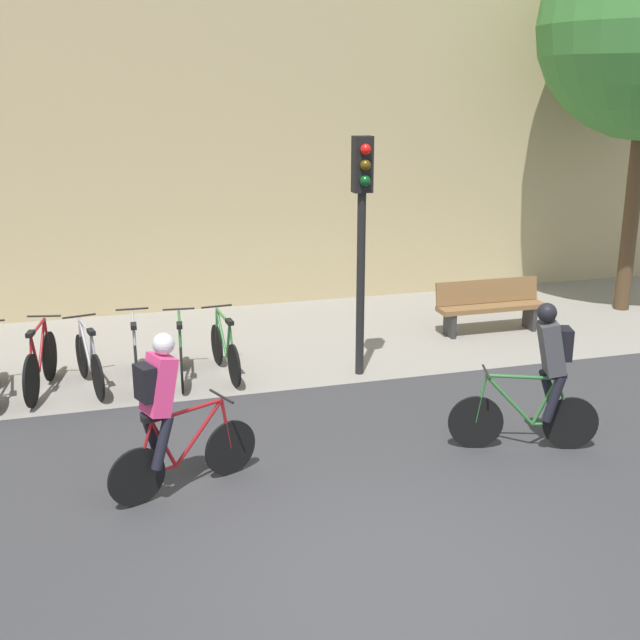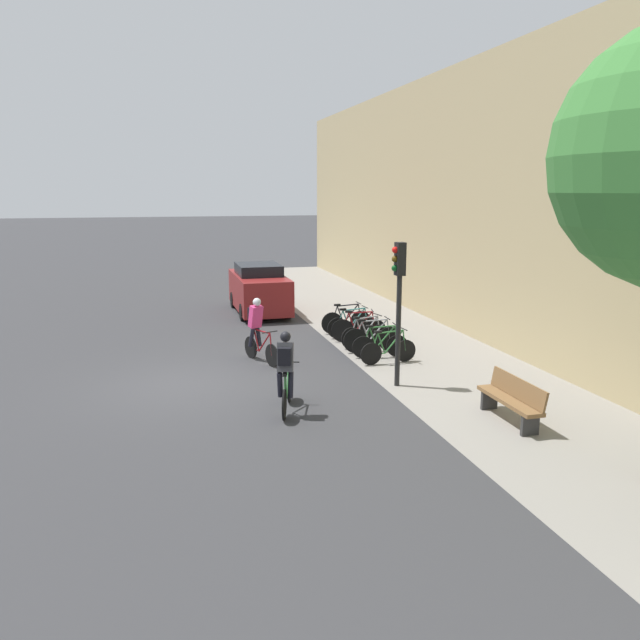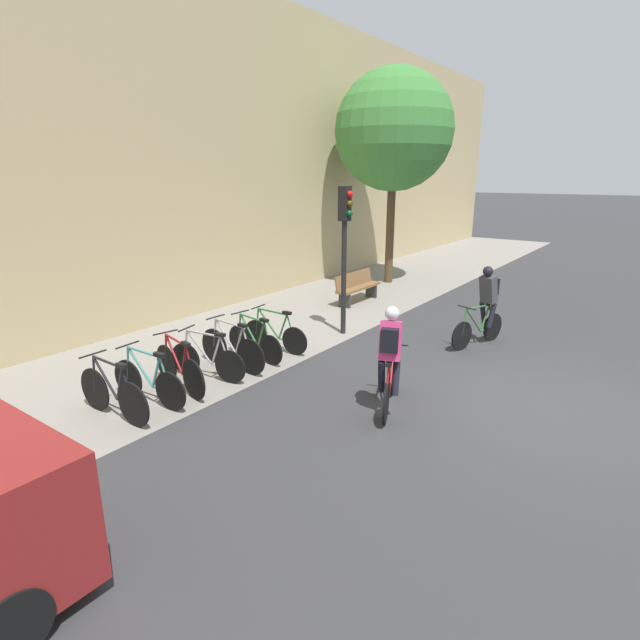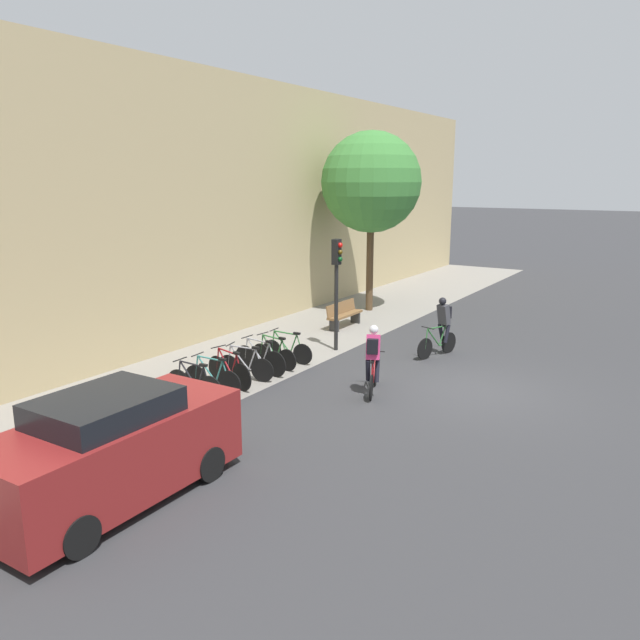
{
  "view_description": "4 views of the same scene",
  "coord_description": "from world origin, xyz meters",
  "px_view_note": "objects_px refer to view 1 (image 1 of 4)",
  "views": [
    {
      "loc": [
        -2.21,
        -5.6,
        4.1
      ],
      "look_at": [
        0.58,
        4.07,
        1.11
      ],
      "focal_mm": 45.0,
      "sensor_mm": 36.0,
      "label": 1
    },
    {
      "loc": [
        14.71,
        -0.58,
        4.57
      ],
      "look_at": [
        -0.1,
        3.36,
        1.38
      ],
      "focal_mm": 35.0,
      "sensor_mm": 36.0,
      "label": 2
    },
    {
      "loc": [
        -8.14,
        -1.35,
        3.66
      ],
      "look_at": [
        -0.77,
        3.96,
        1.0
      ],
      "focal_mm": 28.0,
      "sensor_mm": 36.0,
      "label": 3
    },
    {
      "loc": [
        -14.55,
        -4.62,
        5.16
      ],
      "look_at": [
        -1.57,
        3.56,
        1.68
      ],
      "focal_mm": 35.0,
      "sensor_mm": 36.0,
      "label": 4
    }
  ],
  "objects_px": {
    "cyclist_pink": "(166,410)",
    "parked_bike_6": "(225,350)",
    "traffic_light_pole": "(362,213)",
    "parked_bike_5": "(181,354)",
    "bench": "(490,305)",
    "parked_bike_4": "(135,356)",
    "parked_bike_2": "(40,364)",
    "cyclist_grey": "(543,372)",
    "parked_bike_3": "(89,362)"
  },
  "relations": [
    {
      "from": "parked_bike_4",
      "to": "traffic_light_pole",
      "type": "xyz_separation_m",
      "value": [
        3.16,
        -0.52,
        1.96
      ]
    },
    {
      "from": "cyclist_pink",
      "to": "bench",
      "type": "bearing_deg",
      "value": 35.72
    },
    {
      "from": "cyclist_pink",
      "to": "bench",
      "type": "relative_size",
      "value": 0.93
    },
    {
      "from": "parked_bike_6",
      "to": "traffic_light_pole",
      "type": "height_order",
      "value": "traffic_light_pole"
    },
    {
      "from": "parked_bike_3",
      "to": "parked_bike_6",
      "type": "xyz_separation_m",
      "value": [
        1.9,
        -0.0,
        -0.01
      ]
    },
    {
      "from": "cyclist_grey",
      "to": "traffic_light_pole",
      "type": "xyz_separation_m",
      "value": [
        -1.19,
        2.94,
        1.43
      ]
    },
    {
      "from": "bench",
      "to": "parked_bike_4",
      "type": "bearing_deg",
      "value": -172.02
    },
    {
      "from": "parked_bike_3",
      "to": "parked_bike_4",
      "type": "distance_m",
      "value": 0.63
    },
    {
      "from": "cyclist_pink",
      "to": "traffic_light_pole",
      "type": "relative_size",
      "value": 0.51
    },
    {
      "from": "cyclist_pink",
      "to": "cyclist_grey",
      "type": "height_order",
      "value": "cyclist_grey"
    },
    {
      "from": "parked_bike_5",
      "to": "parked_bike_4",
      "type": "bearing_deg",
      "value": 179.92
    },
    {
      "from": "cyclist_grey",
      "to": "bench",
      "type": "bearing_deg",
      "value": 69.56
    },
    {
      "from": "parked_bike_4",
      "to": "bench",
      "type": "xyz_separation_m",
      "value": [
        5.95,
        0.83,
        0.06
      ]
    },
    {
      "from": "parked_bike_4",
      "to": "bench",
      "type": "distance_m",
      "value": 6.01
    },
    {
      "from": "parked_bike_3",
      "to": "bench",
      "type": "xyz_separation_m",
      "value": [
        6.58,
        0.83,
        0.09
      ]
    },
    {
      "from": "cyclist_pink",
      "to": "parked_bike_4",
      "type": "distance_m",
      "value": 3.4
    },
    {
      "from": "parked_bike_5",
      "to": "parked_bike_6",
      "type": "xyz_separation_m",
      "value": [
        0.64,
        -0.0,
        -0.0
      ]
    },
    {
      "from": "cyclist_grey",
      "to": "bench",
      "type": "xyz_separation_m",
      "value": [
        1.6,
        4.29,
        -0.47
      ]
    },
    {
      "from": "parked_bike_2",
      "to": "parked_bike_6",
      "type": "height_order",
      "value": "parked_bike_2"
    },
    {
      "from": "cyclist_pink",
      "to": "parked_bike_5",
      "type": "relative_size",
      "value": 1.09
    },
    {
      "from": "cyclist_pink",
      "to": "traffic_light_pole",
      "type": "xyz_separation_m",
      "value": [
        3.04,
        2.84,
        1.43
      ]
    },
    {
      "from": "parked_bike_2",
      "to": "traffic_light_pole",
      "type": "height_order",
      "value": "traffic_light_pole"
    },
    {
      "from": "parked_bike_6",
      "to": "parked_bike_2",
      "type": "bearing_deg",
      "value": 179.96
    },
    {
      "from": "parked_bike_5",
      "to": "cyclist_pink",
      "type": "bearing_deg",
      "value": -98.74
    },
    {
      "from": "cyclist_pink",
      "to": "traffic_light_pole",
      "type": "height_order",
      "value": "traffic_light_pole"
    },
    {
      "from": "parked_bike_2",
      "to": "parked_bike_6",
      "type": "distance_m",
      "value": 2.54
    },
    {
      "from": "cyclist_pink",
      "to": "parked_bike_6",
      "type": "relative_size",
      "value": 1.08
    },
    {
      "from": "parked_bike_3",
      "to": "parked_bike_5",
      "type": "xyz_separation_m",
      "value": [
        1.27,
        -0.0,
        -0.0
      ]
    },
    {
      "from": "parked_bike_3",
      "to": "parked_bike_5",
      "type": "height_order",
      "value": "parked_bike_3"
    },
    {
      "from": "parked_bike_2",
      "to": "parked_bike_3",
      "type": "distance_m",
      "value": 0.64
    },
    {
      "from": "parked_bike_2",
      "to": "bench",
      "type": "xyz_separation_m",
      "value": [
        7.22,
        0.83,
        0.06
      ]
    },
    {
      "from": "cyclist_grey",
      "to": "traffic_light_pole",
      "type": "distance_m",
      "value": 3.47
    },
    {
      "from": "parked_bike_3",
      "to": "bench",
      "type": "distance_m",
      "value": 6.64
    },
    {
      "from": "parked_bike_2",
      "to": "bench",
      "type": "distance_m",
      "value": 7.27
    },
    {
      "from": "parked_bike_2",
      "to": "cyclist_pink",
      "type": "bearing_deg",
      "value": -67.55
    },
    {
      "from": "parked_bike_5",
      "to": "bench",
      "type": "distance_m",
      "value": 5.38
    },
    {
      "from": "parked_bike_2",
      "to": "parked_bike_5",
      "type": "relative_size",
      "value": 1.05
    },
    {
      "from": "parked_bike_2",
      "to": "parked_bike_5",
      "type": "height_order",
      "value": "parked_bike_2"
    },
    {
      "from": "cyclist_grey",
      "to": "parked_bike_4",
      "type": "distance_m",
      "value": 5.58
    },
    {
      "from": "cyclist_pink",
      "to": "parked_bike_6",
      "type": "distance_m",
      "value": 3.59
    },
    {
      "from": "cyclist_grey",
      "to": "parked_bike_5",
      "type": "relative_size",
      "value": 1.1
    },
    {
      "from": "cyclist_grey",
      "to": "parked_bike_2",
      "type": "xyz_separation_m",
      "value": [
        -5.62,
        3.45,
        -0.53
      ]
    },
    {
      "from": "cyclist_grey",
      "to": "parked_bike_2",
      "type": "height_order",
      "value": "cyclist_grey"
    },
    {
      "from": "cyclist_grey",
      "to": "parked_bike_4",
      "type": "bearing_deg",
      "value": 141.58
    },
    {
      "from": "traffic_light_pole",
      "to": "parked_bike_5",
      "type": "bearing_deg",
      "value": 168.47
    },
    {
      "from": "parked_bike_2",
      "to": "parked_bike_4",
      "type": "height_order",
      "value": "parked_bike_4"
    },
    {
      "from": "parked_bike_3",
      "to": "parked_bike_5",
      "type": "bearing_deg",
      "value": -0.01
    },
    {
      "from": "parked_bike_4",
      "to": "parked_bike_5",
      "type": "distance_m",
      "value": 0.64
    },
    {
      "from": "traffic_light_pole",
      "to": "bench",
      "type": "xyz_separation_m",
      "value": [
        2.79,
        1.35,
        -1.9
      ]
    },
    {
      "from": "cyclist_grey",
      "to": "parked_bike_4",
      "type": "relative_size",
      "value": 1.01
    }
  ]
}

